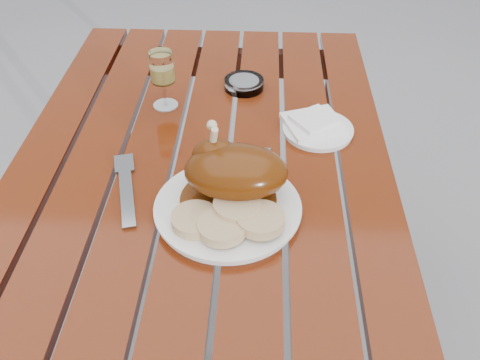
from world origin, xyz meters
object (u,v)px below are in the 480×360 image
(table, at_px, (209,263))
(side_plate, at_px, (318,130))
(wine_glass, at_px, (163,80))
(dinner_plate, at_px, (228,209))
(ashtray, at_px, (244,84))

(table, height_order, side_plate, side_plate)
(side_plate, bearing_deg, wine_glass, 165.04)
(table, xyz_separation_m, wine_glass, (-0.11, 0.17, 0.45))
(dinner_plate, bearing_deg, side_plate, 55.62)
(wine_glass, height_order, ashtray, wine_glass)
(side_plate, distance_m, ashtray, 0.26)
(table, distance_m, dinner_plate, 0.44)
(wine_glass, distance_m, side_plate, 0.38)
(dinner_plate, distance_m, side_plate, 0.33)
(wine_glass, relative_size, ashtray, 1.41)
(wine_glass, bearing_deg, ashtray, 26.27)
(dinner_plate, bearing_deg, ashtray, 88.63)
(table, relative_size, wine_glass, 8.55)
(side_plate, bearing_deg, dinner_plate, -124.38)
(ashtray, bearing_deg, side_plate, -47.12)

